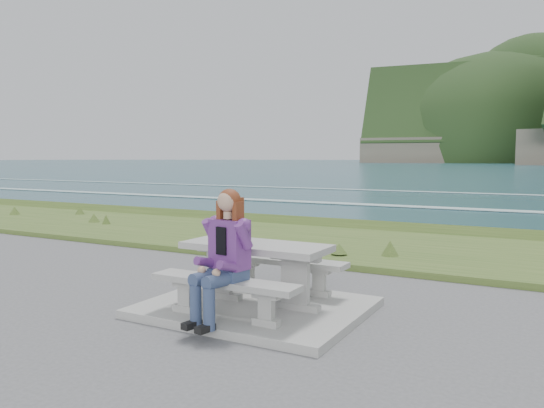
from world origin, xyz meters
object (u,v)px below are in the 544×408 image
Objects in this scene: bench_seaward at (282,265)px; seated_woman at (220,274)px; bench_landward at (224,288)px; picnic_table at (256,257)px.

seated_woman is (0.04, -1.54, 0.19)m from bench_seaward.
seated_woman is at bearing -88.65° from bench_seaward.
bench_landward is at bearing 114.45° from seated_woman.
picnic_table is at bearing 90.00° from bench_landward.
seated_woman is (0.04, -0.14, 0.19)m from bench_landward.
bench_seaward is (0.00, 1.40, 0.00)m from bench_landward.
bench_seaward is at bearing 100.94° from seated_woman.
picnic_table is 0.74m from bench_seaward.
bench_landward and bench_seaward have the same top height.
bench_landward is 1.40m from bench_seaward.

